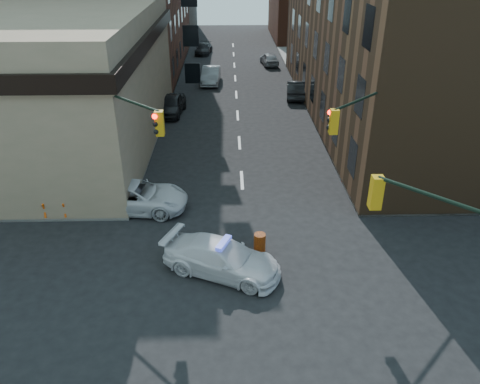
{
  "coord_description": "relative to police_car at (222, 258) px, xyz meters",
  "views": [
    {
      "loc": [
        -0.77,
        -15.31,
        12.76
      ],
      "look_at": [
        -0.26,
        4.39,
        2.2
      ],
      "focal_mm": 35.0,
      "sensor_mm": 36.0,
      "label": 1
    }
  ],
  "objects": [
    {
      "name": "ground",
      "position": [
        1.12,
        -1.08,
        -0.75
      ],
      "size": [
        140.0,
        140.0,
        0.0
      ],
      "primitive_type": "plane",
      "color": "black",
      "rests_on": "ground"
    },
    {
      "name": "sidewalk_nw",
      "position": [
        -21.88,
        31.67,
        -0.68
      ],
      "size": [
        34.0,
        54.5,
        0.15
      ],
      "primitive_type": "cube",
      "color": "gray",
      "rests_on": "ground"
    },
    {
      "name": "sidewalk_ne",
      "position": [
        24.12,
        31.67,
        -0.68
      ],
      "size": [
        34.0,
        54.5,
        0.15
      ],
      "primitive_type": "cube",
      "color": "gray",
      "rests_on": "ground"
    },
    {
      "name": "commercial_row_ne",
      "position": [
        14.12,
        21.42,
        6.25
      ],
      "size": [
        14.0,
        34.0,
        14.0
      ],
      "primitive_type": "cube",
      "color": "#472F1C",
      "rests_on": "ground"
    },
    {
      "name": "signal_pole_nw",
      "position": [
        -4.73,
        4.25,
        3.58
      ],
      "size": [
        3.58,
        3.67,
        8.0
      ],
      "rotation": [
        0.0,
        0.0,
        -0.79
      ],
      "color": "black",
      "rests_on": "sidewalk_nw"
    },
    {
      "name": "signal_pole_ne",
      "position": [
        6.96,
        4.27,
        3.58
      ],
      "size": [
        3.67,
        3.58,
        8.0
      ],
      "rotation": [
        0.0,
        0.0,
        -2.36
      ],
      "color": "black",
      "rests_on": "sidewalk_ne"
    },
    {
      "name": "tree_ne_near",
      "position": [
        8.62,
        24.92,
        2.74
      ],
      "size": [
        3.0,
        3.0,
        4.85
      ],
      "color": "black",
      "rests_on": "sidewalk_ne"
    },
    {
      "name": "tree_ne_far",
      "position": [
        8.62,
        32.92,
        2.74
      ],
      "size": [
        3.0,
        3.0,
        4.85
      ],
      "color": "black",
      "rests_on": "sidewalk_ne"
    },
    {
      "name": "police_car",
      "position": [
        0.0,
        0.0,
        0.0
      ],
      "size": [
        5.6,
        4.02,
        1.51
      ],
      "primitive_type": "imported",
      "rotation": [
        0.0,
        0.0,
        1.16
      ],
      "color": "white",
      "rests_on": "ground"
    },
    {
      "name": "pickup",
      "position": [
        -4.68,
        5.6,
        0.02
      ],
      "size": [
        5.82,
        3.1,
        1.56
      ],
      "primitive_type": "imported",
      "rotation": [
        0.0,
        0.0,
        1.48
      ],
      "color": "silver",
      "rests_on": "ground"
    },
    {
      "name": "parked_car_wnear",
      "position": [
        -4.38,
        21.45,
        0.04
      ],
      "size": [
        2.38,
        4.85,
        1.59
      ],
      "primitive_type": "imported",
      "rotation": [
        0.0,
        0.0,
        -0.11
      ],
      "color": "black",
      "rests_on": "ground"
    },
    {
      "name": "parked_car_wfar",
      "position": [
        -1.38,
        31.05,
        0.06
      ],
      "size": [
        1.95,
        5.02,
        1.63
      ],
      "primitive_type": "imported",
      "rotation": [
        0.0,
        0.0,
        -0.05
      ],
      "color": "gray",
      "rests_on": "ground"
    },
    {
      "name": "parked_car_wdeep",
      "position": [
        -2.73,
        45.31,
        -0.11
      ],
      "size": [
        2.31,
        4.6,
        1.28
      ],
      "primitive_type": "imported",
      "rotation": [
        0.0,
        0.0,
        -0.12
      ],
      "color": "black",
      "rests_on": "ground"
    },
    {
      "name": "parked_car_enear",
      "position": [
        6.62,
        25.99,
        0.02
      ],
      "size": [
        2.15,
        4.86,
        1.55
      ],
      "primitive_type": "imported",
      "rotation": [
        0.0,
        0.0,
        3.03
      ],
      "color": "black",
      "rests_on": "ground"
    },
    {
      "name": "parked_car_efar",
      "position": [
        5.22,
        38.89,
        -0.03
      ],
      "size": [
        2.17,
        4.39,
        1.44
      ],
      "primitive_type": "imported",
      "rotation": [
        0.0,
        0.0,
        3.25
      ],
      "color": "gray",
      "rests_on": "ground"
    },
    {
      "name": "pedestrian_a",
      "position": [
        -9.01,
        8.32,
        0.21
      ],
      "size": [
        0.66,
        0.5,
        1.63
      ],
      "primitive_type": "imported",
      "rotation": [
        0.0,
        0.0,
        -0.2
      ],
      "color": "black",
      "rests_on": "sidewalk_nw"
    },
    {
      "name": "pedestrian_b",
      "position": [
        -11.5,
        4.92,
        0.22
      ],
      "size": [
        1.0,
        0.91,
        1.66
      ],
      "primitive_type": "imported",
      "rotation": [
        0.0,
        0.0,
        0.44
      ],
      "color": "black",
      "rests_on": "sidewalk_nw"
    },
    {
      "name": "pedestrian_c",
      "position": [
        -10.99,
        5.6,
        0.36
      ],
      "size": [
        1.22,
        0.79,
        1.92
      ],
      "primitive_type": "imported",
      "rotation": [
        0.0,
        0.0,
        0.3
      ],
      "color": "#212532",
      "rests_on": "sidewalk_nw"
    },
    {
      "name": "barrel_road",
      "position": [
        1.72,
        1.48,
        -0.27
      ],
      "size": [
        0.68,
        0.68,
        0.96
      ],
      "primitive_type": "cylinder",
      "rotation": [
        0.0,
        0.0,
        0.31
      ],
      "color": "#CE5D09",
      "rests_on": "ground"
    },
    {
      "name": "barrel_bank",
      "position": [
        -4.38,
        6.33,
        -0.24
      ],
      "size": [
        0.61,
        0.61,
        1.02
      ],
      "primitive_type": "cylinder",
      "rotation": [
        0.0,
        0.0,
        -0.06
      ],
      "color": "red",
      "rests_on": "ground"
    },
    {
      "name": "barricade_nw_a",
      "position": [
        -8.38,
        6.92,
        -0.18
      ],
      "size": [
        1.25,
        0.84,
        0.86
      ],
      "primitive_type": null,
      "rotation": [
        0.0,
        0.0,
        0.25
      ],
      "color": "#CA5709",
      "rests_on": "sidewalk_nw"
    },
    {
      "name": "barricade_nw_b",
      "position": [
        -8.61,
        4.79,
        -0.1
      ],
      "size": [
        1.37,
        0.72,
        1.01
      ],
      "primitive_type": null,
      "rotation": [
        0.0,
        0.0,
        0.03
      ],
      "color": "orange",
      "rests_on": "sidewalk_nw"
    }
  ]
}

